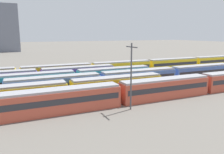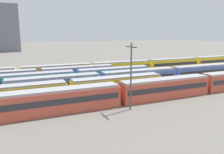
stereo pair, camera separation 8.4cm
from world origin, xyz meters
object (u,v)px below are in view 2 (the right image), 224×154
object	(u,v)px
train_track_1	(10,97)
train_track_0	(119,93)
catenary_pole_2	(131,74)
train_track_2	(100,81)
train_track_5	(122,67)
train_track_3	(31,82)

from	to	relation	value
train_track_1	train_track_0	bearing A→B (deg)	-17.29
train_track_0	catenary_pole_2	world-z (taller)	catenary_pole_2
train_track_2	catenary_pole_2	bearing A→B (deg)	-90.56
train_track_1	train_track_5	world-z (taller)	same
train_track_3	train_track_2	bearing A→B (deg)	-21.38
train_track_1	train_track_3	world-z (taller)	same
train_track_3	train_track_5	world-z (taller)	same
train_track_3	train_track_5	xyz separation A→B (m)	(26.10, 10.40, 0.00)
train_track_2	train_track_5	world-z (taller)	same
train_track_0	train_track_2	world-z (taller)	same
train_track_2	train_track_3	size ratio (longest dim) A/B	1.34
train_track_0	train_track_5	distance (m)	29.28
train_track_1	train_track_5	xyz separation A→B (m)	(30.18, 20.80, 0.00)
train_track_2	train_track_3	bearing A→B (deg)	158.62
train_track_1	train_track_3	size ratio (longest dim) A/B	1.00
train_track_0	train_track_1	bearing A→B (deg)	162.71
train_track_1	train_track_5	distance (m)	36.65
catenary_pole_2	train_track_0	bearing A→B (deg)	99.69
train_track_1	train_track_3	xyz separation A→B (m)	(4.07, 10.40, 0.00)
train_track_1	catenary_pole_2	world-z (taller)	catenary_pole_2
train_track_2	catenary_pole_2	xyz separation A→B (m)	(-0.13, -13.45, 3.83)
train_track_1	catenary_pole_2	size ratio (longest dim) A/B	5.38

